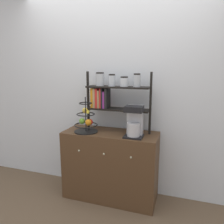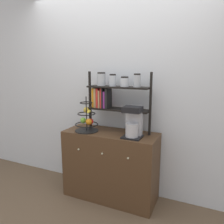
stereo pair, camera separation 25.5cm
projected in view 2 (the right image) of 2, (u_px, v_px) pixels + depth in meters
ground_plane at (103, 206)px, 2.58m from camera, size 12.00×12.00×0.00m
wall_back at (119, 92)px, 2.76m from camera, size 7.00×0.05×2.60m
sideboard at (111, 165)px, 2.70m from camera, size 1.13×0.46×0.85m
coffee_maker at (133, 122)px, 2.40m from camera, size 0.21×0.20×0.35m
fruit_stand at (87, 120)px, 2.64m from camera, size 0.28×0.28×0.42m
shelf_hutch at (112, 93)px, 2.60m from camera, size 0.80×0.20×0.71m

